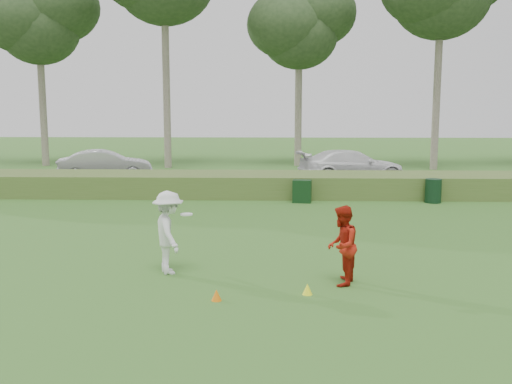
{
  "coord_description": "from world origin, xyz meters",
  "views": [
    {
      "loc": [
        0.5,
        -11.61,
        3.59
      ],
      "look_at": [
        0.0,
        4.0,
        1.3
      ],
      "focal_mm": 40.0,
      "sensor_mm": 36.0,
      "label": 1
    }
  ],
  "objects_px": {
    "cone_orange": "(216,295)",
    "cone_yellow": "(307,289)",
    "car_right": "(352,166)",
    "player_red": "(342,246)",
    "utility_cabinet": "(302,191)",
    "trash_bin": "(433,191)",
    "car_mid": "(105,165)",
    "player_white": "(169,232)"
  },
  "relations": [
    {
      "from": "player_red",
      "to": "cone_orange",
      "type": "distance_m",
      "value": 2.79
    },
    {
      "from": "player_white",
      "to": "trash_bin",
      "type": "xyz_separation_m",
      "value": [
        8.42,
        9.73,
        -0.45
      ]
    },
    {
      "from": "player_red",
      "to": "trash_bin",
      "type": "bearing_deg",
      "value": 171.72
    },
    {
      "from": "cone_yellow",
      "to": "car_mid",
      "type": "bearing_deg",
      "value": 117.76
    },
    {
      "from": "player_white",
      "to": "cone_yellow",
      "type": "distance_m",
      "value": 3.37
    },
    {
      "from": "player_red",
      "to": "trash_bin",
      "type": "distance_m",
      "value": 11.48
    },
    {
      "from": "trash_bin",
      "to": "cone_yellow",
      "type": "bearing_deg",
      "value": -116.13
    },
    {
      "from": "car_right",
      "to": "cone_orange",
      "type": "bearing_deg",
      "value": 152.93
    },
    {
      "from": "utility_cabinet",
      "to": "trash_bin",
      "type": "height_order",
      "value": "trash_bin"
    },
    {
      "from": "cone_orange",
      "to": "utility_cabinet",
      "type": "relative_size",
      "value": 0.25
    },
    {
      "from": "player_red",
      "to": "trash_bin",
      "type": "xyz_separation_m",
      "value": [
        4.72,
        10.46,
        -0.36
      ]
    },
    {
      "from": "utility_cabinet",
      "to": "car_right",
      "type": "distance_m",
      "value": 6.75
    },
    {
      "from": "utility_cabinet",
      "to": "trash_bin",
      "type": "relative_size",
      "value": 0.95
    },
    {
      "from": "utility_cabinet",
      "to": "car_mid",
      "type": "height_order",
      "value": "car_mid"
    },
    {
      "from": "car_right",
      "to": "cone_yellow",
      "type": "bearing_deg",
      "value": 158.08
    },
    {
      "from": "player_red",
      "to": "car_right",
      "type": "distance_m",
      "value": 16.66
    },
    {
      "from": "player_white",
      "to": "car_right",
      "type": "bearing_deg",
      "value": -43.55
    },
    {
      "from": "cone_orange",
      "to": "car_right",
      "type": "height_order",
      "value": "car_right"
    },
    {
      "from": "car_mid",
      "to": "trash_bin",
      "type": "bearing_deg",
      "value": -127.29
    },
    {
      "from": "cone_orange",
      "to": "car_mid",
      "type": "bearing_deg",
      "value": 112.55
    },
    {
      "from": "player_red",
      "to": "cone_yellow",
      "type": "distance_m",
      "value": 1.22
    },
    {
      "from": "car_mid",
      "to": "player_red",
      "type": "bearing_deg",
      "value": -164.04
    },
    {
      "from": "cone_orange",
      "to": "trash_bin",
      "type": "distance_m",
      "value": 13.6
    },
    {
      "from": "utility_cabinet",
      "to": "car_right",
      "type": "relative_size",
      "value": 0.17
    },
    {
      "from": "utility_cabinet",
      "to": "player_red",
      "type": "bearing_deg",
      "value": -79.46
    },
    {
      "from": "cone_orange",
      "to": "cone_yellow",
      "type": "relative_size",
      "value": 1.0
    },
    {
      "from": "utility_cabinet",
      "to": "cone_orange",
      "type": "bearing_deg",
      "value": -91.91
    },
    {
      "from": "cone_orange",
      "to": "utility_cabinet",
      "type": "xyz_separation_m",
      "value": [
        2.16,
        11.4,
        0.33
      ]
    },
    {
      "from": "cone_yellow",
      "to": "utility_cabinet",
      "type": "distance_m",
      "value": 11.0
    },
    {
      "from": "player_red",
      "to": "car_right",
      "type": "height_order",
      "value": "player_red"
    },
    {
      "from": "player_red",
      "to": "car_mid",
      "type": "height_order",
      "value": "player_red"
    },
    {
      "from": "trash_bin",
      "to": "car_mid",
      "type": "bearing_deg",
      "value": 157.37
    },
    {
      "from": "cone_orange",
      "to": "car_mid",
      "type": "height_order",
      "value": "car_mid"
    },
    {
      "from": "cone_orange",
      "to": "car_right",
      "type": "relative_size",
      "value": 0.04
    },
    {
      "from": "cone_yellow",
      "to": "car_right",
      "type": "bearing_deg",
      "value": 79.62
    },
    {
      "from": "car_right",
      "to": "utility_cabinet",
      "type": "bearing_deg",
      "value": 144.61
    },
    {
      "from": "cone_orange",
      "to": "car_right",
      "type": "xyz_separation_m",
      "value": [
        4.88,
        17.56,
        0.71
      ]
    },
    {
      "from": "cone_orange",
      "to": "car_mid",
      "type": "xyz_separation_m",
      "value": [
        -7.3,
        17.58,
        0.7
      ]
    },
    {
      "from": "player_white",
      "to": "car_mid",
      "type": "distance_m",
      "value": 16.91
    },
    {
      "from": "car_mid",
      "to": "car_right",
      "type": "xyz_separation_m",
      "value": [
        12.18,
        -0.02,
        0.01
      ]
    },
    {
      "from": "utility_cabinet",
      "to": "car_mid",
      "type": "bearing_deg",
      "value": 155.64
    },
    {
      "from": "trash_bin",
      "to": "car_mid",
      "type": "height_order",
      "value": "car_mid"
    }
  ]
}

